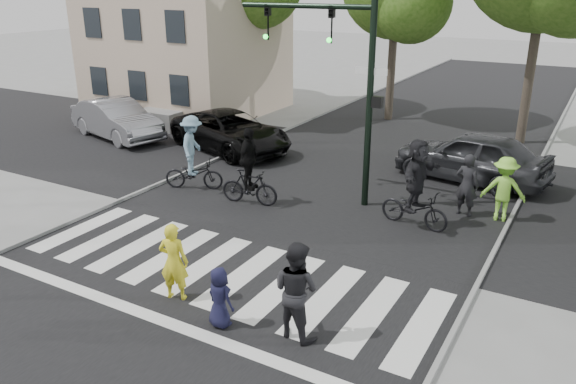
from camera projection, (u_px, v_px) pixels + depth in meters
The scene contains 19 objects.
ground at pixel (195, 290), 11.64m from camera, with size 120.00×120.00×0.00m, color gray.
road_stem at pixel (308, 210), 15.71m from camera, with size 10.00×70.00×0.01m, color black.
road_cross at pixel (351, 180), 18.14m from camera, with size 70.00×10.00×0.01m, color black.
curb_left at pixel (169, 179), 18.04m from camera, with size 0.10×70.00×0.10m, color gray.
curb_right at pixel (495, 249), 13.34m from camera, with size 0.10×70.00×0.10m, color gray.
crosswalk at pixel (215, 276), 12.18m from camera, with size 10.00×3.85×0.01m.
traffic_signal at pixel (342, 65), 15.15m from camera, with size 4.45×0.29×6.00m.
house at pixel (185, 31), 27.02m from camera, with size 8.40×8.10×8.82m.
pedestrian_woman at pixel (174, 262), 11.08m from camera, with size 0.60×0.39×1.63m, color yellow.
pedestrian_child at pixel (220, 297), 10.25m from camera, with size 0.58×0.38×1.19m, color black.
pedestrian_adult at pixel (296, 290), 9.86m from camera, with size 0.90×0.70×1.84m, color black.
cyclist_left at pixel (193, 158), 17.05m from camera, with size 1.91×1.34×2.29m.
cyclist_mid at pixel (249, 174), 15.88m from camera, with size 1.76×1.09×2.23m.
cyclist_right at pixel (416, 188), 14.37m from camera, with size 1.92×1.79×2.35m.
car_suv at pixel (230, 131), 21.15m from camera, with size 2.44×5.28×1.47m, color black.
car_silver at pixel (116, 119), 22.79m from camera, with size 1.66×4.76×1.57m, color #95969B.
car_grey at pixel (471, 156), 17.80m from camera, with size 1.94×4.82×1.64m, color #2D2E32.
bystander_hivis at pixel (504, 189), 14.80m from camera, with size 1.14×0.65×1.76m, color #92E741.
bystander_dark at pixel (467, 185), 15.11m from camera, with size 0.64×0.42×1.75m, color black.
Camera 1 is at (6.73, -7.89, 5.99)m, focal length 35.00 mm.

